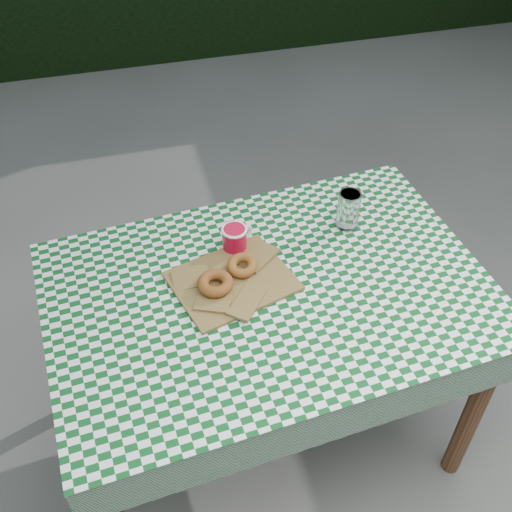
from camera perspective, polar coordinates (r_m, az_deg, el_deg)
The scene contains 8 objects.
ground at distance 2.45m, azimuth 1.23°, elevation -13.15°, with size 60.00×60.00×0.00m, color #53534E.
table at distance 2.08m, azimuth 1.07°, elevation -10.30°, with size 1.24×0.83×0.75m, color #4E2B1B.
tablecloth at distance 1.78m, azimuth 1.23°, elevation -3.18°, with size 1.26×0.85×0.01m, color #0B461A.
paper_bag at distance 1.80m, azimuth -2.19°, elevation -2.23°, with size 0.33×0.26×0.02m, color olive.
bagel_front at distance 1.76m, azimuth -3.75°, elevation -2.51°, with size 0.10×0.10×0.03m, color brown.
bagel_back at distance 1.81m, azimuth -1.28°, elevation -0.86°, with size 0.09×0.09×0.03m, color brown.
coffee_mug at distance 1.88m, azimuth -1.98°, elevation 1.56°, with size 0.15×0.15×0.08m, color #B00B29, non-canonical shape.
drinking_glass at distance 1.96m, azimuth 8.47°, elevation 4.20°, with size 0.07×0.07×0.13m, color white.
Camera 1 is at (-0.39, -1.28, 2.06)m, focal length 43.63 mm.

